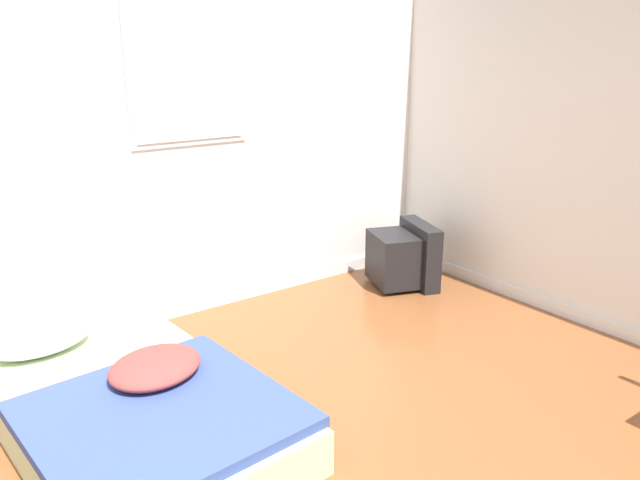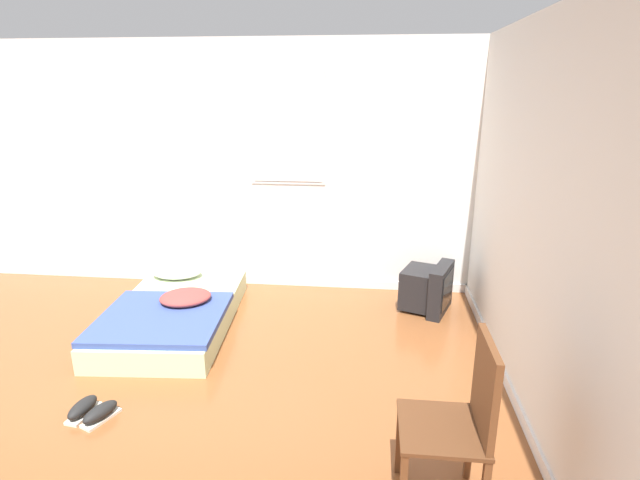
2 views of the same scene
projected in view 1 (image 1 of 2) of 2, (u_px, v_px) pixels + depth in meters
wall_back at (23, 134)px, 3.41m from camera, size 8.24×0.08×2.60m
mattress_bed at (128, 403)px, 2.94m from camera, size 1.16×1.84×0.36m
crt_tv at (404, 256)px, 4.72m from camera, size 0.56×0.58×0.48m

